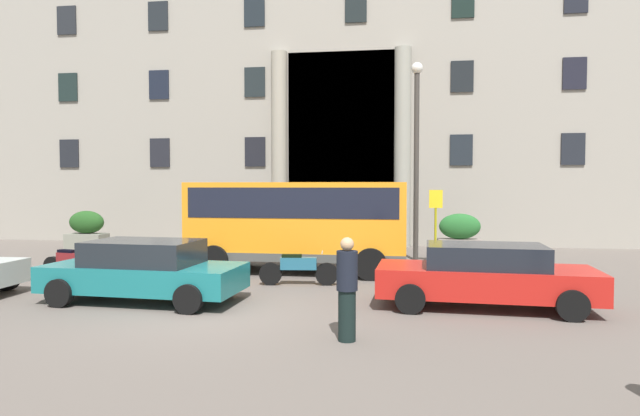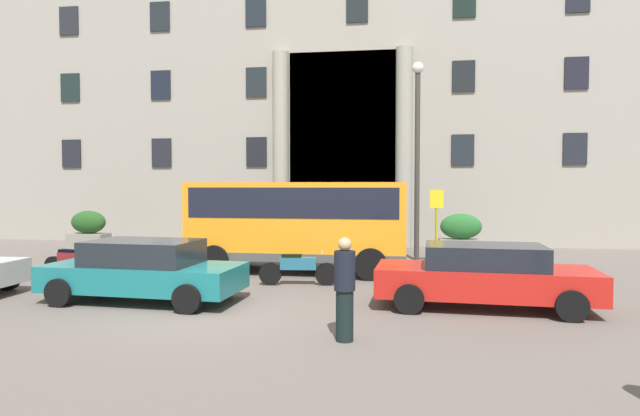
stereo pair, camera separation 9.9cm
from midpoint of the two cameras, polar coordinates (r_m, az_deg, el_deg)
name	(u,v)px [view 2 (the right image)]	position (r m, az deg, el deg)	size (l,w,h in m)	color
ground_plane	(200,316)	(11.38, -12.57, -11.31)	(80.00, 64.00, 0.12)	#5F564F
office_building_facade	(321,56)	(28.91, 0.16, 16.04)	(39.61, 9.61, 18.87)	gray
orange_minibus	(299,218)	(16.12, -2.12, -1.13)	(6.54, 2.65, 2.73)	orange
bus_stop_sign	(436,218)	(18.02, 12.57, -1.08)	(0.44, 0.08, 2.49)	#9F9D14
hedge_planter_entrance_right	(461,235)	(20.92, 15.06, -2.80)	(1.62, 0.78, 1.56)	gray
hedge_planter_entrance_left	(89,230)	(24.21, -23.54, -2.20)	(1.57, 0.88, 1.58)	gray
hedge_planter_far_east	(296,234)	(21.41, -2.44, -2.81)	(1.97, 0.91, 1.40)	slate
parked_compact_extra	(484,275)	(11.99, 17.47, -6.93)	(4.66, 2.16, 1.37)	#B51C16
white_taxi_kerbside	(144,270)	(12.74, -18.23, -6.36)	(4.53, 2.22, 1.39)	#18686B
motorcycle_far_end	(297,268)	(14.06, -2.32, -6.46)	(2.09, 0.55, 0.89)	black
motorcycle_near_kerb	(72,262)	(16.60, -25.02, -5.33)	(2.02, 0.67, 0.89)	black
pedestrian_woman_dark_dress	(345,289)	(9.05, 2.99, -8.67)	(0.36, 0.36, 1.76)	black
lamppost_plaza_centre	(417,145)	(18.90, 10.59, 6.74)	(0.40, 0.40, 6.91)	#393531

